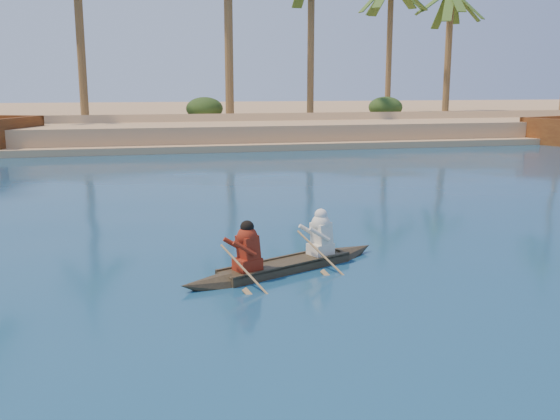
{
  "coord_description": "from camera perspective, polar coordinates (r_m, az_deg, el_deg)",
  "views": [
    {
      "loc": [
        5.21,
        -10.76,
        3.56
      ],
      "look_at": [
        8.25,
        2.12,
        0.89
      ],
      "focal_mm": 40.0,
      "sensor_mm": 36.0,
      "label": 1
    }
  ],
  "objects": [
    {
      "name": "palm_grove",
      "position": [
        46.27,
        -20.51,
        16.23
      ],
      "size": [
        110.0,
        14.0,
        16.0
      ],
      "primitive_type": null,
      "color": "#3E6323",
      "rests_on": "ground"
    },
    {
      "name": "canoe",
      "position": [
        12.16,
        0.52,
        -4.41
      ],
      "size": [
        4.49,
        2.46,
        1.28
      ],
      "rotation": [
        0.0,
        0.0,
        0.42
      ],
      "color": "#3F3522",
      "rests_on": "ground"
    },
    {
      "name": "sandy_embankment",
      "position": [
        57.96,
        -18.58,
        7.83
      ],
      "size": [
        150.0,
        51.0,
        1.5
      ],
      "color": "tan",
      "rests_on": "ground"
    },
    {
      "name": "shrub_cluster",
      "position": [
        42.64,
        -20.44,
        7.54
      ],
      "size": [
        100.0,
        6.0,
        2.4
      ],
      "primitive_type": null,
      "color": "#213914",
      "rests_on": "ground"
    }
  ]
}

